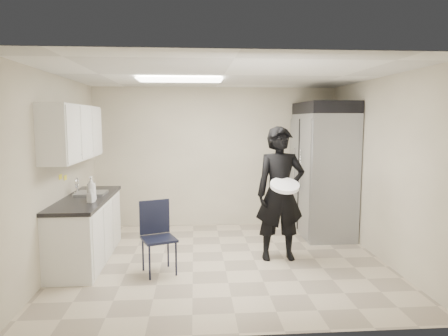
{
  "coord_description": "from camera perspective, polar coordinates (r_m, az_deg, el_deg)",
  "views": [
    {
      "loc": [
        -0.4,
        -5.47,
        2.0
      ],
      "look_at": [
        0.02,
        0.2,
        1.31
      ],
      "focal_mm": 32.0,
      "sensor_mm": 36.0,
      "label": 1
    }
  ],
  "objects": [
    {
      "name": "upper_cabinets",
      "position": [
        5.92,
        -20.73,
        4.77
      ],
      "size": [
        0.35,
        1.8,
        0.75
      ],
      "primitive_type": "cube",
      "color": "silver",
      "rests_on": "left_wall"
    },
    {
      "name": "folding_chair",
      "position": [
        5.33,
        -9.28,
        -10.0
      ],
      "size": [
        0.52,
        0.52,
        0.91
      ],
      "primitive_type": "cube",
      "rotation": [
        0.0,
        0.0,
        0.36
      ],
      "color": "black",
      "rests_on": "floor"
    },
    {
      "name": "countertop",
      "position": [
        5.99,
        -19.2,
        -4.21
      ],
      "size": [
        0.64,
        1.95,
        0.05
      ],
      "primitive_type": "cube",
      "color": "black",
      "rests_on": "lower_counter"
    },
    {
      "name": "bucket_lid",
      "position": [
        5.48,
        8.68,
        -2.49
      ],
      "size": [
        0.41,
        0.41,
        0.05
      ],
      "primitive_type": "cylinder",
      "rotation": [
        0.0,
        0.0,
        0.03
      ],
      "color": "white",
      "rests_on": "man_tuxedo"
    },
    {
      "name": "soap_bottle_a",
      "position": [
        5.64,
        -18.43,
        -2.84
      ],
      "size": [
        0.14,
        0.14,
        0.34
      ],
      "primitive_type": "imported",
      "rotation": [
        0.0,
        0.0,
        -0.08
      ],
      "color": "white",
      "rests_on": "countertop"
    },
    {
      "name": "right_wall",
      "position": [
        6.12,
        21.46,
        -0.14
      ],
      "size": [
        0.0,
        4.0,
        4.0
      ],
      "primitive_type": "plane",
      "rotation": [
        1.57,
        0.0,
        -1.57
      ],
      "color": "beige",
      "rests_on": "floor"
    },
    {
      "name": "man_tuxedo",
      "position": [
        5.74,
        8.02,
        -3.65
      ],
      "size": [
        0.71,
        0.49,
        1.91
      ],
      "primitive_type": "imported",
      "rotation": [
        0.0,
        0.0,
        0.03
      ],
      "color": "black",
      "rests_on": "floor"
    },
    {
      "name": "lower_counter",
      "position": [
        6.09,
        -19.03,
        -8.42
      ],
      "size": [
        0.6,
        1.9,
        0.86
      ],
      "primitive_type": "cube",
      "color": "silver",
      "rests_on": "floor"
    },
    {
      "name": "ceiling_panel",
      "position": [
        5.91,
        -6.29,
        12.4
      ],
      "size": [
        1.2,
        0.6,
        0.02
      ],
      "primitive_type": "cube",
      "color": "white",
      "rests_on": "ceiling"
    },
    {
      "name": "faucet",
      "position": [
        6.25,
        -20.26,
        -2.55
      ],
      "size": [
        0.02,
        0.02,
        0.24
      ],
      "primitive_type": "cylinder",
      "color": "silver",
      "rests_on": "countertop"
    },
    {
      "name": "left_wall",
      "position": [
        5.82,
        -22.72,
        -0.54
      ],
      "size": [
        0.0,
        4.0,
        4.0
      ],
      "primitive_type": "plane",
      "rotation": [
        1.57,
        0.0,
        1.57
      ],
      "color": "beige",
      "rests_on": "floor"
    },
    {
      "name": "soap_bottle_b",
      "position": [
        5.59,
        -18.49,
        -3.78
      ],
      "size": [
        0.1,
        0.1,
        0.18
      ],
      "primitive_type": "imported",
      "rotation": [
        0.0,
        0.0,
        -0.37
      ],
      "color": "#A09FAB",
      "rests_on": "countertop"
    },
    {
      "name": "commercial_fridge",
      "position": [
        7.17,
        13.94,
        -0.92
      ],
      "size": [
        0.8,
        1.35,
        2.1
      ],
      "primitive_type": "cube",
      "color": "gray",
      "rests_on": "floor"
    },
    {
      "name": "notice_sticker_left",
      "position": [
        5.92,
        -22.32,
        -1.18
      ],
      "size": [
        0.0,
        0.12,
        0.07
      ],
      "primitive_type": "cube",
      "color": "yellow",
      "rests_on": "left_wall"
    },
    {
      "name": "back_wall",
      "position": [
        7.52,
        -1.15,
        1.55
      ],
      "size": [
        4.5,
        0.0,
        4.5
      ],
      "primitive_type": "plane",
      "rotation": [
        1.57,
        0.0,
        0.0
      ],
      "color": "beige",
      "rests_on": "floor"
    },
    {
      "name": "sink",
      "position": [
        6.22,
        -18.42,
        -3.92
      ],
      "size": [
        0.42,
        0.4,
        0.14
      ],
      "primitive_type": "cube",
      "color": "gray",
      "rests_on": "countertop"
    },
    {
      "name": "fridge_compressor",
      "position": [
        7.11,
        14.21,
        8.3
      ],
      "size": [
        0.8,
        1.35,
        0.2
      ],
      "primitive_type": "cube",
      "color": "black",
      "rests_on": "commercial_fridge"
    },
    {
      "name": "ceiling",
      "position": [
        5.52,
        -0.04,
        13.15
      ],
      "size": [
        4.5,
        4.5,
        0.0
      ],
      "primitive_type": "plane",
      "rotation": [
        3.14,
        0.0,
        0.0
      ],
      "color": "white",
      "rests_on": "back_wall"
    },
    {
      "name": "floor",
      "position": [
        5.84,
        -0.04,
        -13.11
      ],
      "size": [
        4.5,
        4.5,
        0.0
      ],
      "primitive_type": "plane",
      "color": "#C1B197",
      "rests_on": "ground"
    },
    {
      "name": "notice_sticker_right",
      "position": [
        6.12,
        -21.73,
        -1.29
      ],
      "size": [
        0.0,
        0.12,
        0.07
      ],
      "primitive_type": "cube",
      "color": "yellow",
      "rests_on": "left_wall"
    },
    {
      "name": "towel_dispenser",
      "position": [
        7.05,
        -18.53,
        3.46
      ],
      "size": [
        0.22,
        0.3,
        0.35
      ],
      "primitive_type": "cube",
      "color": "black",
      "rests_on": "left_wall"
    }
  ]
}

